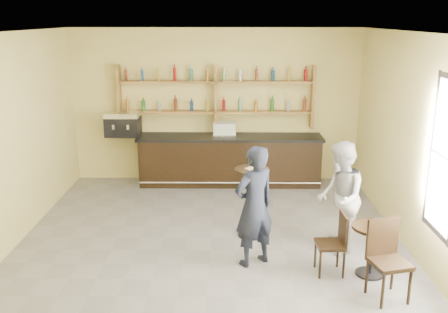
{
  "coord_description": "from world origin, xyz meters",
  "views": [
    {
      "loc": [
        0.28,
        -6.88,
        3.41
      ],
      "look_at": [
        0.2,
        0.8,
        1.25
      ],
      "focal_mm": 40.0,
      "sensor_mm": 36.0,
      "label": 1
    }
  ],
  "objects_px": {
    "espresso_machine": "(123,124)",
    "cafe_table": "(371,251)",
    "man_main": "(254,206)",
    "chair_south": "(390,262)",
    "pedestal_table": "(251,203)",
    "chair_west": "(330,244)",
    "bar_counter": "(230,160)",
    "pastry_case": "(225,129)",
    "patron_second": "(340,198)"
  },
  "relations": [
    {
      "from": "espresso_machine",
      "to": "cafe_table",
      "type": "distance_m",
      "value": 5.72
    },
    {
      "from": "man_main",
      "to": "espresso_machine",
      "type": "bearing_deg",
      "value": -87.35
    },
    {
      "from": "espresso_machine",
      "to": "chair_south",
      "type": "distance_m",
      "value": 6.16
    },
    {
      "from": "pedestal_table",
      "to": "chair_west",
      "type": "relative_size",
      "value": 1.3
    },
    {
      "from": "bar_counter",
      "to": "pastry_case",
      "type": "xyz_separation_m",
      "value": [
        -0.11,
        0.0,
        0.66
      ]
    },
    {
      "from": "man_main",
      "to": "cafe_table",
      "type": "xyz_separation_m",
      "value": [
        1.58,
        -0.31,
        -0.51
      ]
    },
    {
      "from": "espresso_machine",
      "to": "chair_west",
      "type": "xyz_separation_m",
      "value": [
        3.57,
        -3.81,
        -0.84
      ]
    },
    {
      "from": "pastry_case",
      "to": "chair_west",
      "type": "height_order",
      "value": "pastry_case"
    },
    {
      "from": "chair_south",
      "to": "man_main",
      "type": "bearing_deg",
      "value": 135.35
    },
    {
      "from": "chair_west",
      "to": "chair_south",
      "type": "xyz_separation_m",
      "value": [
        0.6,
        -0.65,
        0.07
      ]
    },
    {
      "from": "pastry_case",
      "to": "patron_second",
      "type": "relative_size",
      "value": 0.28
    },
    {
      "from": "chair_south",
      "to": "espresso_machine",
      "type": "bearing_deg",
      "value": 117.68
    },
    {
      "from": "bar_counter",
      "to": "man_main",
      "type": "xyz_separation_m",
      "value": [
        0.33,
        -3.55,
        0.35
      ]
    },
    {
      "from": "cafe_table",
      "to": "chair_south",
      "type": "xyz_separation_m",
      "value": [
        0.05,
        -0.6,
        0.14
      ]
    },
    {
      "from": "chair_west",
      "to": "chair_south",
      "type": "bearing_deg",
      "value": 40.32
    },
    {
      "from": "cafe_table",
      "to": "chair_south",
      "type": "distance_m",
      "value": 0.62
    },
    {
      "from": "chair_west",
      "to": "chair_south",
      "type": "relative_size",
      "value": 0.86
    },
    {
      "from": "bar_counter",
      "to": "pastry_case",
      "type": "bearing_deg",
      "value": 180.0
    },
    {
      "from": "cafe_table",
      "to": "patron_second",
      "type": "height_order",
      "value": "patron_second"
    },
    {
      "from": "cafe_table",
      "to": "chair_west",
      "type": "xyz_separation_m",
      "value": [
        -0.55,
        0.05,
        0.07
      ]
    },
    {
      "from": "pedestal_table",
      "to": "bar_counter",
      "type": "bearing_deg",
      "value": 97.39
    },
    {
      "from": "patron_second",
      "to": "man_main",
      "type": "bearing_deg",
      "value": -64.25
    },
    {
      "from": "bar_counter",
      "to": "espresso_machine",
      "type": "xyz_separation_m",
      "value": [
        -2.21,
        0.0,
        0.76
      ]
    },
    {
      "from": "pastry_case",
      "to": "patron_second",
      "type": "bearing_deg",
      "value": -65.31
    },
    {
      "from": "bar_counter",
      "to": "man_main",
      "type": "distance_m",
      "value": 3.58
    },
    {
      "from": "man_main",
      "to": "pedestal_table",
      "type": "bearing_deg",
      "value": -123.15
    },
    {
      "from": "espresso_machine",
      "to": "pedestal_table",
      "type": "xyz_separation_m",
      "value": [
        2.54,
        -2.61,
        -0.71
      ]
    },
    {
      "from": "pastry_case",
      "to": "espresso_machine",
      "type": "bearing_deg",
      "value": 175.7
    },
    {
      "from": "pedestal_table",
      "to": "cafe_table",
      "type": "xyz_separation_m",
      "value": [
        1.57,
        -1.25,
        -0.2
      ]
    },
    {
      "from": "man_main",
      "to": "patron_second",
      "type": "bearing_deg",
      "value": 165.87
    },
    {
      "from": "cafe_table",
      "to": "chair_south",
      "type": "relative_size",
      "value": 0.72
    },
    {
      "from": "espresso_machine",
      "to": "pastry_case",
      "type": "distance_m",
      "value": 2.1
    },
    {
      "from": "pedestal_table",
      "to": "patron_second",
      "type": "height_order",
      "value": "patron_second"
    },
    {
      "from": "cafe_table",
      "to": "patron_second",
      "type": "bearing_deg",
      "value": 111.53
    },
    {
      "from": "pedestal_table",
      "to": "chair_south",
      "type": "distance_m",
      "value": 2.46
    },
    {
      "from": "bar_counter",
      "to": "patron_second",
      "type": "bearing_deg",
      "value": -62.59
    },
    {
      "from": "pastry_case",
      "to": "chair_west",
      "type": "relative_size",
      "value": 0.54
    },
    {
      "from": "pastry_case",
      "to": "man_main",
      "type": "relative_size",
      "value": 0.27
    },
    {
      "from": "pastry_case",
      "to": "cafe_table",
      "type": "relative_size",
      "value": 0.65
    },
    {
      "from": "bar_counter",
      "to": "pedestal_table",
      "type": "relative_size",
      "value": 3.38
    },
    {
      "from": "chair_west",
      "to": "patron_second",
      "type": "relative_size",
      "value": 0.51
    },
    {
      "from": "chair_west",
      "to": "patron_second",
      "type": "distance_m",
      "value": 0.85
    },
    {
      "from": "espresso_machine",
      "to": "man_main",
      "type": "bearing_deg",
      "value": -51.22
    },
    {
      "from": "espresso_machine",
      "to": "pedestal_table",
      "type": "relative_size",
      "value": 0.61
    },
    {
      "from": "espresso_machine",
      "to": "bar_counter",
      "type": "bearing_deg",
      "value": 3.21
    },
    {
      "from": "pastry_case",
      "to": "cafe_table",
      "type": "bearing_deg",
      "value": -66.68
    },
    {
      "from": "patron_second",
      "to": "chair_west",
      "type": "bearing_deg",
      "value": -13.05
    },
    {
      "from": "bar_counter",
      "to": "chair_west",
      "type": "relative_size",
      "value": 4.41
    },
    {
      "from": "patron_second",
      "to": "bar_counter",
      "type": "bearing_deg",
      "value": -145.63
    },
    {
      "from": "chair_south",
      "to": "patron_second",
      "type": "xyz_separation_m",
      "value": [
        -0.35,
        1.35,
        0.34
      ]
    }
  ]
}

